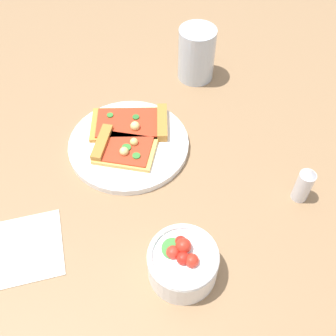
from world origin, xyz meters
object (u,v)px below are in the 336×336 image
(pizza_slice_far, at_px, (135,124))
(pepper_shaker, at_px, (304,184))
(soda_glass, at_px, (196,55))
(plate, at_px, (129,144))
(pizza_slice_near, at_px, (120,147))
(salad_bowl, at_px, (183,262))
(paper_napkin, at_px, (19,250))

(pizza_slice_far, bearing_deg, pepper_shaker, 151.38)
(soda_glass, bearing_deg, plate, 57.24)
(pizza_slice_far, xyz_separation_m, soda_glass, (-0.13, -0.18, 0.04))
(pizza_slice_near, relative_size, pepper_shaker, 1.64)
(plate, height_order, salad_bowl, salad_bowl)
(plate, xyz_separation_m, paper_napkin, (0.17, 0.22, -0.01))
(soda_glass, distance_m, paper_napkin, 0.54)
(pizza_slice_near, relative_size, pizza_slice_far, 0.82)
(plate, xyz_separation_m, pepper_shaker, (-0.31, 0.12, 0.03))
(plate, bearing_deg, pizza_slice_near, 54.23)
(paper_napkin, distance_m, pepper_shaker, 0.49)
(pizza_slice_near, bearing_deg, salad_bowl, 114.95)
(pizza_slice_far, relative_size, soda_glass, 1.29)
(salad_bowl, xyz_separation_m, paper_napkin, (0.27, -0.04, -0.03))
(paper_napkin, xyz_separation_m, pepper_shaker, (-0.48, -0.10, 0.04))
(soda_glass, xyz_separation_m, pepper_shaker, (-0.17, 0.34, -0.02))
(pepper_shaker, bearing_deg, soda_glass, -63.30)
(pizza_slice_near, xyz_separation_m, pizza_slice_far, (-0.03, -0.06, -0.00))
(soda_glass, bearing_deg, paper_napkin, 55.27)
(soda_glass, bearing_deg, salad_bowl, 84.99)
(salad_bowl, height_order, pepper_shaker, same)
(plate, bearing_deg, pizza_slice_far, -104.39)
(pizza_slice_near, height_order, paper_napkin, pizza_slice_near)
(pizza_slice_far, relative_size, salad_bowl, 1.44)
(plate, relative_size, salad_bowl, 2.19)
(paper_napkin, bearing_deg, salad_bowl, 171.97)
(soda_glass, bearing_deg, pizza_slice_near, 56.99)
(paper_napkin, bearing_deg, plate, -126.57)
(pizza_slice_far, xyz_separation_m, pepper_shaker, (-0.30, 0.16, 0.02))
(pizza_slice_near, distance_m, salad_bowl, 0.27)
(salad_bowl, xyz_separation_m, soda_glass, (-0.04, -0.48, 0.02))
(pizza_slice_far, xyz_separation_m, paper_napkin, (0.18, 0.27, -0.02))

